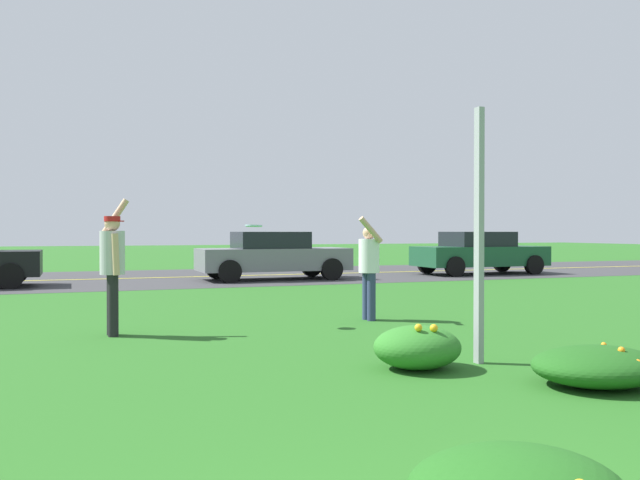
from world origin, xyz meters
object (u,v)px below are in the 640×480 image
Objects in this scene: sign_post_near_path at (479,236)px; frisbee_pale_blue at (254,226)px; person_thrower_red_cap_gray_shirt at (113,262)px; person_catcher_white_shirt at (369,264)px; car_gray_center_right at (273,255)px; car_dark_green_rightmost at (479,252)px.

sign_post_near_path is 10.60× the size of frisbee_pale_blue.
frisbee_pale_blue is (2.09, 0.22, 0.52)m from person_thrower_red_cap_gray_shirt.
person_catcher_white_shirt reaches higher than frisbee_pale_blue.
person_catcher_white_shirt is (4.04, 0.22, -0.11)m from person_thrower_red_cap_gray_shirt.
car_gray_center_right is (1.14, 9.38, -0.18)m from person_catcher_white_shirt.
frisbee_pale_blue is (-1.59, 3.67, 0.13)m from sign_post_near_path.
car_gray_center_right is at bearing 83.05° from person_catcher_white_shirt.
car_gray_center_right is at bearing 83.42° from sign_post_near_path.
sign_post_near_path is at bearing -96.58° from car_gray_center_right.
person_catcher_white_shirt is (0.36, 3.67, -0.49)m from sign_post_near_path.
person_thrower_red_cap_gray_shirt is at bearing -176.83° from person_catcher_white_shirt.
car_gray_center_right is (1.50, 13.05, -0.67)m from sign_post_near_path.
car_dark_green_rightmost is (8.87, 13.05, -0.67)m from sign_post_near_path.
frisbee_pale_blue reaches higher than car_gray_center_right.
person_thrower_red_cap_gray_shirt reaches higher than car_dark_green_rightmost.
car_dark_green_rightmost is at bearing 47.81° from person_catcher_white_shirt.
person_thrower_red_cap_gray_shirt is at bearing -142.55° from car_dark_green_rightmost.
person_thrower_red_cap_gray_shirt is at bearing -118.33° from car_gray_center_right.
sign_post_near_path is at bearing -95.63° from person_catcher_white_shirt.
sign_post_near_path reaches higher than car_gray_center_right.
person_thrower_red_cap_gray_shirt reaches higher than car_gray_center_right.
sign_post_near_path is 13.16m from car_gray_center_right.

